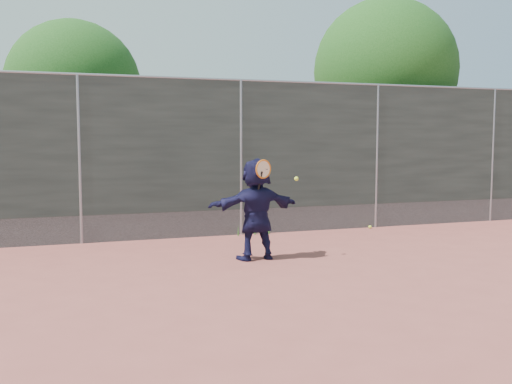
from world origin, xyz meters
name	(u,v)px	position (x,y,z in m)	size (l,w,h in m)	color
ground	(315,274)	(0.00, 0.00, 0.00)	(80.00, 80.00, 0.00)	#9E4C42
player	(256,209)	(-0.46, 1.21, 0.79)	(1.46, 0.47, 1.58)	#141335
ball_ground	(370,227)	(2.79, 3.35, 0.03)	(0.07, 0.07, 0.07)	#DEF837
fence	(241,154)	(0.00, 3.50, 1.58)	(20.00, 0.06, 3.03)	#38423D
swing_action	(267,171)	(-0.36, 1.02, 1.38)	(0.74, 0.16, 0.51)	#CB6113
tree_right	(390,75)	(4.68, 5.75, 3.49)	(3.78, 3.60, 5.39)	#382314
tree_left	(81,92)	(-2.85, 6.55, 2.94)	(3.15, 3.00, 4.53)	#382314
weed_clump	(257,228)	(0.29, 3.38, 0.13)	(0.68, 0.07, 0.30)	#387226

